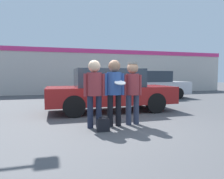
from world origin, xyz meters
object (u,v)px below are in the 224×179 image
(person_left, at_px, (94,87))
(person_right, at_px, (133,87))
(person_middle_with_frisbee, at_px, (114,87))
(parked_car_near, at_px, (110,90))
(parked_car_far, at_px, (148,85))
(shrub, at_px, (123,87))
(handbag, at_px, (103,125))

(person_left, height_order, person_right, person_left)
(person_middle_with_frisbee, distance_m, parked_car_near, 2.22)
(parked_car_far, relative_size, shrub, 4.89)
(shrub, bearing_deg, handbag, -111.75)
(person_middle_with_frisbee, distance_m, parked_car_far, 6.76)
(person_right, distance_m, handbag, 1.33)
(parked_car_far, height_order, handbag, parked_car_far)
(person_left, height_order, parked_car_far, person_left)
(person_middle_with_frisbee, bearing_deg, person_left, -178.92)
(person_left, relative_size, person_right, 1.01)
(person_right, xyz_separation_m, handbag, (-0.92, -0.44, -0.86))
(handbag, bearing_deg, parked_car_near, 71.16)
(person_left, relative_size, handbag, 5.21)
(person_left, relative_size, person_middle_with_frisbee, 0.99)
(person_right, bearing_deg, parked_car_far, 60.06)
(parked_car_far, relative_size, handbag, 13.68)
(parked_car_far, xyz_separation_m, handbag, (-4.13, -6.02, -0.62))
(person_right, relative_size, parked_car_far, 0.38)
(person_middle_with_frisbee, relative_size, shrub, 1.88)
(parked_car_near, xyz_separation_m, parked_car_far, (3.26, 3.47, -0.01))
(shrub, xyz_separation_m, handbag, (-3.65, -9.14, -0.30))
(person_left, xyz_separation_m, handbag, (0.13, -0.38, -0.87))
(person_middle_with_frisbee, distance_m, shrub, 9.35)
(parked_car_near, xyz_separation_m, shrub, (2.78, 6.59, -0.33))
(handbag, bearing_deg, person_right, 25.65)
(person_left, bearing_deg, person_right, 3.23)
(person_right, relative_size, handbag, 5.15)
(handbag, bearing_deg, person_middle_with_frisbee, 44.86)
(person_left, relative_size, parked_car_near, 0.37)
(person_right, bearing_deg, shrub, 72.59)
(parked_car_near, distance_m, handbag, 2.76)
(person_middle_with_frisbee, xyz_separation_m, parked_car_far, (3.74, 5.63, -0.26))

